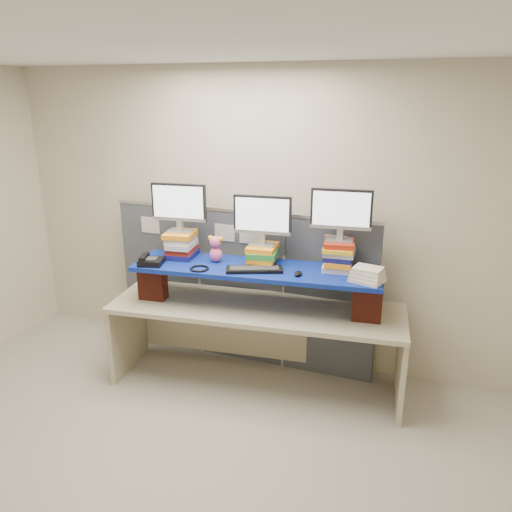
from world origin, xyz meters
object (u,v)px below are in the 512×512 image
at_px(desk, 256,322).
at_px(monitor_right, 341,212).
at_px(keyboard, 254,269).
at_px(desk_phone, 150,261).
at_px(monitor_left, 179,205).
at_px(blue_board, 256,269).
at_px(monitor_center, 262,217).

relative_size(desk, monitor_right, 5.28).
bearing_deg(keyboard, desk_phone, 168.10).
bearing_deg(monitor_left, monitor_right, 0.00).
distance_m(blue_board, monitor_right, 0.86).
distance_m(blue_board, desk_phone, 0.91).
xyz_separation_m(monitor_left, keyboard, (0.75, -0.13, -0.46)).
height_order(monitor_left, monitor_right, monitor_right).
distance_m(monitor_center, monitor_right, 0.66).
distance_m(desk, monitor_left, 1.23).
xyz_separation_m(monitor_right, desk_phone, (-1.54, -0.45, -0.46)).
distance_m(desk, monitor_right, 1.22).
height_order(monitor_left, desk_phone, monitor_left).
bearing_deg(monitor_center, monitor_right, 0.00).
relative_size(monitor_left, monitor_right, 1.00).
bearing_deg(desk_phone, keyboard, -5.32).
height_order(monitor_left, keyboard, monitor_left).
height_order(desk, monitor_center, monitor_center).
bearing_deg(keyboard, blue_board, 79.90).
bearing_deg(desk_phone, desk, 0.61).
height_order(monitor_left, monitor_center, monitor_left).
bearing_deg(desk, blue_board, 0.00).
bearing_deg(blue_board, desk_phone, -170.75).
bearing_deg(blue_board, keyboard, -84.87).
xyz_separation_m(monitor_left, monitor_center, (0.74, 0.09, -0.07)).
xyz_separation_m(monitor_center, keyboard, (0.01, -0.21, -0.39)).
relative_size(desk, monitor_center, 5.28).
xyz_separation_m(desk, desk_phone, (-0.88, -0.25, 0.55)).
xyz_separation_m(blue_board, monitor_center, (0.01, 0.12, 0.43)).
bearing_deg(monitor_left, keyboard, -16.21).
xyz_separation_m(keyboard, desk_phone, (-0.90, -0.16, 0.02)).
distance_m(monitor_left, desk_phone, 0.55).
height_order(monitor_right, desk_phone, monitor_right).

